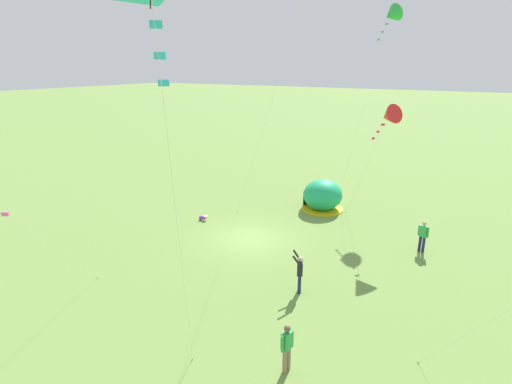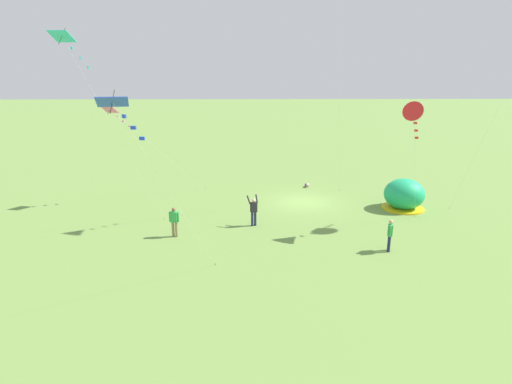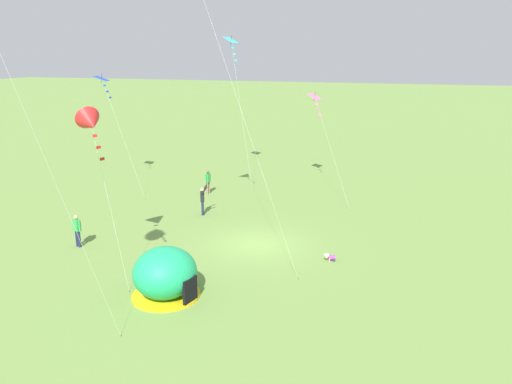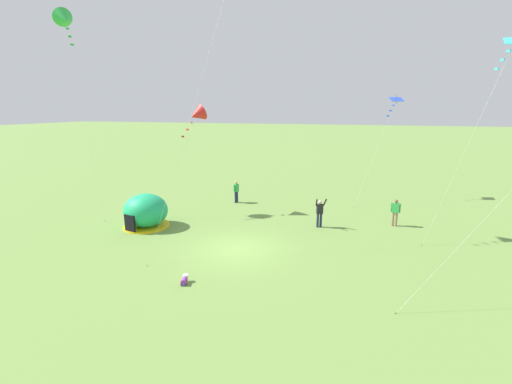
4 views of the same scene
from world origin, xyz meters
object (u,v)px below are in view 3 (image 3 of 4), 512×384
object	(u,v)px
person_watching_sky	(208,181)
popup_tent	(165,274)
kite_pink	(316,101)
person_strolling	(77,229)
person_with_toddler	(203,199)
toddler_crawling	(330,257)
kite_blue	(103,82)
kite_cyan	(232,44)
kite_red	(91,123)

from	to	relation	value
person_watching_sky	popup_tent	bearing A→B (deg)	-162.53
kite_pink	person_strolling	bearing A→B (deg)	151.53
popup_tent	person_with_toddler	size ratio (longest dim) A/B	1.49
toddler_crawling	kite_blue	world-z (taller)	kite_blue
person_with_toddler	person_watching_sky	bearing A→B (deg)	19.93
popup_tent	kite_cyan	size ratio (longest dim) A/B	0.25
kite_blue	kite_red	world-z (taller)	kite_blue
kite_pink	kite_cyan	size ratio (longest dim) A/B	0.63
person_with_toddler	kite_blue	xyz separation A→B (m)	(4.53, 9.75, 6.69)
person_strolling	kite_cyan	bearing A→B (deg)	-8.27
kite_blue	person_with_toddler	bearing A→B (deg)	-114.92
kite_blue	kite_red	distance (m)	15.79
person_with_toddler	person_watching_sky	size ratio (longest dim) A/B	1.10
popup_tent	kite_red	size ratio (longest dim) A/B	0.38
kite_blue	popup_tent	bearing A→B (deg)	-139.32
kite_red	kite_cyan	world-z (taller)	kite_cyan
toddler_crawling	kite_cyan	world-z (taller)	kite_cyan
kite_pink	kite_red	distance (m)	19.09
popup_tent	person_with_toddler	xyz separation A→B (m)	(10.35, 3.04, 0.00)
kite_blue	kite_red	bearing A→B (deg)	-147.02
person_strolling	kite_cyan	distance (m)	18.89
kite_red	kite_cyan	bearing A→B (deg)	1.22
person_watching_sky	kite_cyan	bearing A→B (deg)	-0.91
toddler_crawling	kite_blue	bearing A→B (deg)	63.84
kite_pink	kite_cyan	bearing A→B (deg)	90.69
popup_tent	person_with_toddler	bearing A→B (deg)	16.38
toddler_crawling	kite_blue	distance (m)	21.99
kite_blue	kite_red	size ratio (longest dim) A/B	1.11
person_with_toddler	toddler_crawling	bearing A→B (deg)	-117.50
person_with_toddler	kite_pink	distance (m)	11.88
person_with_toddler	kite_cyan	distance (m)	13.28
person_with_toddler	kite_pink	bearing A→B (deg)	-27.72
kite_pink	person_with_toddler	bearing A→B (deg)	152.28
popup_tent	person_watching_sky	world-z (taller)	popup_tent
popup_tent	toddler_crawling	bearing A→B (deg)	-44.95
kite_pink	kite_cyan	xyz separation A→B (m)	(-0.08, 6.49, 3.98)
toddler_crawling	kite_pink	distance (m)	15.76
kite_cyan	person_watching_sky	bearing A→B (deg)	179.09
person_watching_sky	person_strolling	size ratio (longest dim) A/B	1.00
popup_tent	person_watching_sky	distance (m)	15.57
person_with_toddler	kite_red	distance (m)	10.52
toddler_crawling	person_strolling	xyz separation A→B (m)	(-2.34, 12.72, 0.79)
popup_tent	kite_blue	distance (m)	20.74
kite_blue	kite_pink	size ratio (longest dim) A/B	1.20
person_strolling	kite_pink	size ratio (longest dim) A/B	0.25
person_strolling	kite_red	xyz separation A→B (m)	(-1.77, -2.74, 5.83)
person_watching_sky	kite_cyan	size ratio (longest dim) A/B	0.16
toddler_crawling	person_with_toddler	xyz separation A→B (m)	(4.58, 8.80, 0.82)
kite_cyan	person_strolling	bearing A→B (deg)	171.73
person_watching_sky	kite_pink	xyz separation A→B (m)	(4.89, -6.56, 5.40)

